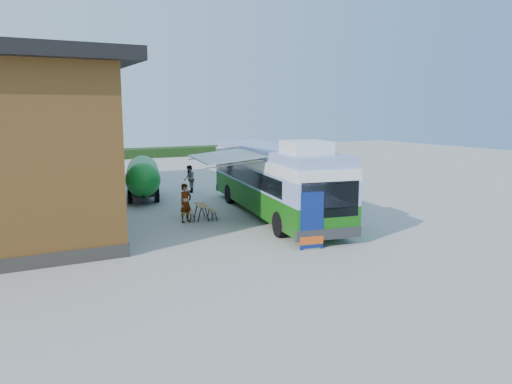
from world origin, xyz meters
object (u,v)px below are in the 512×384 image
picnic_table (201,208)px  person_b (189,179)px  slurry_tanker (143,176)px  person_a (186,203)px  bus (273,178)px  banner (312,226)px

picnic_table → person_b: size_ratio=0.85×
person_b → slurry_tanker: (-3.27, -0.90, 0.51)m
person_a → slurry_tanker: slurry_tanker is taller
picnic_table → slurry_tanker: 7.16m
bus → picnic_table: 3.96m
bus → person_a: bearing=-177.0°
banner → slurry_tanker: size_ratio=0.35×
person_b → slurry_tanker: size_ratio=0.28×
picnic_table → slurry_tanker: (-0.96, 7.05, 0.84)m
banner → slurry_tanker: (-2.79, 13.98, 0.48)m
bus → slurry_tanker: bearing=130.4°
picnic_table → banner: bearing=-64.9°
bus → banner: size_ratio=5.94×
bus → banner: (-1.83, -6.25, -1.00)m
bus → slurry_tanker: 9.02m
person_a → slurry_tanker: bearing=67.5°
person_a → person_b: person_a is taller
bus → person_b: bearing=108.4°
bus → slurry_tanker: size_ratio=2.08×
person_b → slurry_tanker: slurry_tanker is taller
bus → person_a: 4.64m
person_a → slurry_tanker: (-0.11, 7.22, 0.47)m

